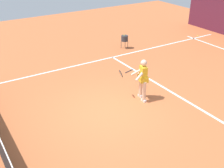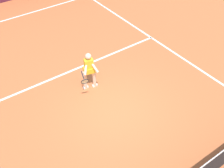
{
  "view_description": "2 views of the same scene",
  "coord_description": "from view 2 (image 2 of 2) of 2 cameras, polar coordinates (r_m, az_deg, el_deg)",
  "views": [
    {
      "loc": [
        -7.09,
        4.28,
        5.28
      ],
      "look_at": [
        -0.04,
        -0.12,
        1.03
      ],
      "focal_mm": 45.89,
      "sensor_mm": 36.0,
      "label": 1
    },
    {
      "loc": [
        4.13,
        5.59,
        7.3
      ],
      "look_at": [
        -0.15,
        -0.37,
        0.84
      ],
      "focal_mm": 45.92,
      "sensor_mm": 36.0,
      "label": 2
    }
  ],
  "objects": [
    {
      "name": "ground_plane",
      "position": [
        10.08,
        0.56,
        -5.05
      ],
      "size": [
        28.43,
        28.43,
        0.0
      ],
      "primitive_type": "plane",
      "color": "#C66638"
    },
    {
      "name": "baseline_marking",
      "position": [
        16.34,
        -17.6,
        12.88
      ],
      "size": [
        9.3,
        0.1,
        0.01
      ],
      "primitive_type": "cube",
      "color": "white",
      "rests_on": "ground"
    },
    {
      "name": "service_line_marking",
      "position": [
        11.85,
        -7.38,
        2.93
      ],
      "size": [
        8.3,
        0.1,
        0.01
      ],
      "primitive_type": "cube",
      "color": "white",
      "rests_on": "ground"
    },
    {
      "name": "sideline_left_marking",
      "position": [
        12.38,
        16.32,
        3.31
      ],
      "size": [
        0.1,
        19.87,
        0.01
      ],
      "primitive_type": "cube",
      "color": "white",
      "rests_on": "ground"
    },
    {
      "name": "tennis_player",
      "position": [
        10.38,
        -4.59,
        2.78
      ],
      "size": [
        0.96,
        0.88,
        1.55
      ],
      "color": "beige",
      "rests_on": "ground"
    }
  ]
}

